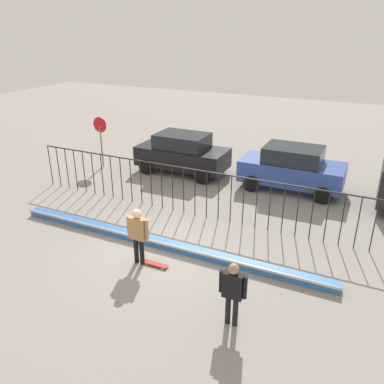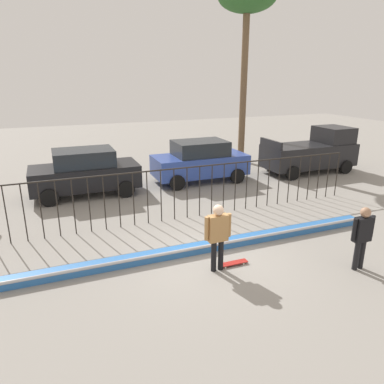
{
  "view_description": "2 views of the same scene",
  "coord_description": "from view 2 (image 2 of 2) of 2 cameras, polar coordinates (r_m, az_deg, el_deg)",
  "views": [
    {
      "loc": [
        5.63,
        -8.98,
        6.6
      ],
      "look_at": [
        0.13,
        2.54,
        1.15
      ],
      "focal_mm": 36.84,
      "sensor_mm": 36.0,
      "label": 1
    },
    {
      "loc": [
        -3.76,
        -8.01,
        4.76
      ],
      "look_at": [
        0.37,
        2.35,
        1.16
      ],
      "focal_mm": 33.99,
      "sensor_mm": 36.0,
      "label": 2
    }
  ],
  "objects": [
    {
      "name": "skateboard",
      "position": [
        9.76,
        6.48,
        -11.01
      ],
      "size": [
        0.8,
        0.2,
        0.07
      ],
      "rotation": [
        0.0,
        0.0,
        -0.25
      ],
      "color": "#A51E19",
      "rests_on": "ground"
    },
    {
      "name": "skateboarder",
      "position": [
        9.05,
        4.07,
        -6.25
      ],
      "size": [
        0.72,
        0.27,
        1.77
      ],
      "rotation": [
        0.0,
        0.0,
        0.18
      ],
      "color": "black",
      "rests_on": "ground"
    },
    {
      "name": "parked_car_blue",
      "position": [
        16.85,
        1.25,
        4.92
      ],
      "size": [
        4.3,
        2.12,
        1.9
      ],
      "rotation": [
        0.0,
        0.0,
        -0.04
      ],
      "color": "#2D479E",
      "rests_on": "ground"
    },
    {
      "name": "ground_plane",
      "position": [
        10.05,
        3.06,
        -10.4
      ],
      "size": [
        60.0,
        60.0,
        0.0
      ],
      "primitive_type": "plane",
      "color": "gray"
    },
    {
      "name": "perimeter_fence",
      "position": [
        12.24,
        -2.82,
        0.57
      ],
      "size": [
        14.04,
        0.04,
        1.82
      ],
      "color": "black",
      "rests_on": "ground"
    },
    {
      "name": "camera_operator",
      "position": [
        10.06,
        25.19,
        -5.81
      ],
      "size": [
        0.68,
        0.25,
        1.68
      ],
      "rotation": [
        0.0,
        0.0,
        2.63
      ],
      "color": "black",
      "rests_on": "ground"
    },
    {
      "name": "parked_car_black",
      "position": [
        15.52,
        -16.45,
        3.03
      ],
      "size": [
        4.3,
        2.12,
        1.9
      ],
      "rotation": [
        0.0,
        0.0,
        0.04
      ],
      "color": "black",
      "rests_on": "ground"
    },
    {
      "name": "bowl_coping_ledge",
      "position": [
        10.4,
        1.92,
        -8.62
      ],
      "size": [
        11.0,
        0.41,
        0.27
      ],
      "color": "#2D6BB7",
      "rests_on": "ground"
    },
    {
      "name": "palm_tree_tall",
      "position": [
        21.01,
        8.65,
        27.43
      ],
      "size": [
        3.04,
        3.04,
        9.42
      ],
      "color": "brown",
      "rests_on": "ground"
    },
    {
      "name": "pickup_truck",
      "position": [
        19.52,
        18.39,
        6.01
      ],
      "size": [
        4.7,
        2.12,
        2.24
      ],
      "rotation": [
        0.0,
        0.0,
        0.02
      ],
      "color": "black",
      "rests_on": "ground"
    }
  ]
}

